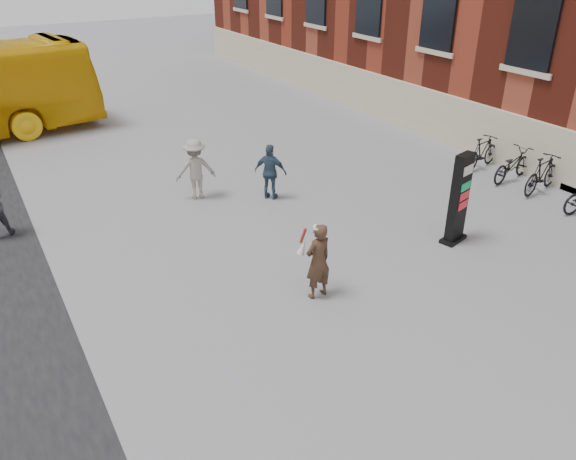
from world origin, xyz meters
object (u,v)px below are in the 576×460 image
bike_5 (542,174)px  pedestrian_b (195,169)px  pedestrian_c (271,172)px  bike_6 (512,165)px  bike_7 (482,152)px  info_pylon (459,199)px  woman (318,260)px

bike_5 → pedestrian_b: bearing=51.6°
pedestrian_c → bike_6: pedestrian_c is taller
pedestrian_c → bike_5: 8.13m
pedestrian_c → bike_7: size_ratio=0.92×
pedestrian_b → bike_7: size_ratio=0.99×
bike_7 → bike_5: bearing=168.9°
info_pylon → pedestrian_c: bearing=105.5°
woman → pedestrian_b: bearing=-93.9°
pedestrian_c → bike_5: (7.24, -3.68, -0.26)m
pedestrian_c → bike_7: pedestrian_c is taller
pedestrian_b → bike_7: bearing=176.7°
pedestrian_b → bike_7: 9.43m
pedestrian_c → bike_6: bearing=-152.3°
woman → bike_5: bearing=-177.7°
info_pylon → pedestrian_b: info_pylon is taller
pedestrian_b → bike_7: (9.08, -2.52, -0.35)m
woman → bike_6: 9.18m
info_pylon → bike_7: size_ratio=1.29×
woman → bike_5: woman is taller
bike_6 → bike_7: size_ratio=1.07×
info_pylon → pedestrian_c: (-2.72, 4.64, -0.33)m
info_pylon → bike_5: (4.52, 0.96, -0.59)m
bike_5 → bike_6: bike_5 is taller
bike_7 → pedestrian_c: bearing=68.2°
info_pylon → bike_6: size_ratio=1.21×
info_pylon → bike_7: info_pylon is taller
woman → bike_7: (8.85, 3.62, -0.34)m
pedestrian_b → bike_5: (9.08, -4.84, -0.32)m
woman → pedestrian_c: woman is taller
pedestrian_b → bike_6: size_ratio=0.93×
info_pylon → bike_7: 5.62m
pedestrian_c → bike_5: size_ratio=0.87×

